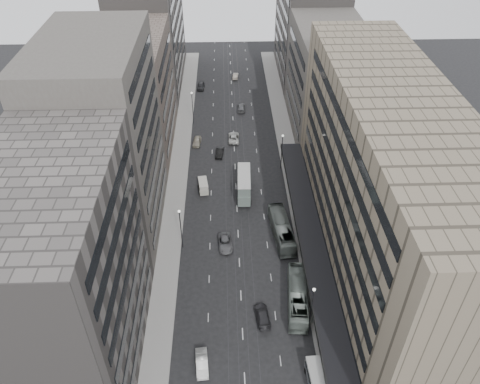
{
  "coord_description": "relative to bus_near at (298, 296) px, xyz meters",
  "views": [
    {
      "loc": [
        -1.75,
        -46.27,
        57.47
      ],
      "look_at": [
        0.47,
        18.8,
        6.5
      ],
      "focal_mm": 35.0,
      "sensor_mm": 36.0,
      "label": 1
    }
  ],
  "objects": [
    {
      "name": "bus_far",
      "position": [
        -0.87,
        14.91,
        0.01
      ],
      "size": [
        3.96,
        12.12,
        3.32
      ],
      "primitive_type": "imported",
      "rotation": [
        0.0,
        0.0,
        3.24
      ],
      "color": "gray",
      "rests_on": "ground"
    },
    {
      "name": "sedan_3",
      "position": [
        -5.49,
        -2.61,
        -0.94
      ],
      "size": [
        2.48,
        5.1,
        1.43
      ],
      "primitive_type": "imported",
      "rotation": [
        0.0,
        0.0,
        3.24
      ],
      "color": "#262628",
      "rests_on": "ground"
    },
    {
      "name": "sedan_2",
      "position": [
        -10.82,
        12.83,
        -0.95
      ],
      "size": [
        2.76,
        5.22,
        1.4
      ],
      "primitive_type": "imported",
      "rotation": [
        0.0,
        0.0,
        0.09
      ],
      "color": "slate",
      "rests_on": "ground"
    },
    {
      "name": "sedan_9",
      "position": [
        -7.22,
        81.61,
        -0.99
      ],
      "size": [
        1.81,
        4.16,
        1.33
      ],
      "primitive_type": "imported",
      "rotation": [
        0.0,
        0.0,
        3.04
      ],
      "color": "#AB9F8E",
      "rests_on": "ground"
    },
    {
      "name": "sedan_4",
      "position": [
        -17.0,
        46.11,
        -0.93
      ],
      "size": [
        2.11,
        4.4,
        1.45
      ],
      "primitive_type": "imported",
      "rotation": [
        0.0,
        0.0,
        -0.1
      ],
      "color": "#A9A18C",
      "rests_on": "ground"
    },
    {
      "name": "lamp_left_near",
      "position": [
        -18.2,
        12.82,
        3.55
      ],
      "size": [
        0.44,
        0.44,
        8.32
      ],
      "color": "#262628",
      "rests_on": "ground"
    },
    {
      "name": "lamp_left_far",
      "position": [
        -18.2,
        55.82,
        3.55
      ],
      "size": [
        0.44,
        0.44,
        8.32
      ],
      "color": "#262628",
      "rests_on": "ground"
    },
    {
      "name": "building_left_a",
      "position": [
        -30.0,
        -7.18,
        13.35
      ],
      "size": [
        15.0,
        28.0,
        30.0
      ],
      "primitive_type": "cube",
      "color": "#625C58",
      "rests_on": "ground"
    },
    {
      "name": "bus_near",
      "position": [
        0.0,
        0.0,
        0.0
      ],
      "size": [
        4.0,
        12.09,
        3.3
      ],
      "primitive_type": "imported",
      "rotation": [
        0.0,
        0.0,
        3.04
      ],
      "color": "gray",
      "rests_on": "ground"
    },
    {
      "name": "sidewalk_right",
      "position": [
        3.5,
        38.32,
        -1.58
      ],
      "size": [
        4.0,
        125.0,
        0.15
      ],
      "primitive_type": "cube",
      "color": "gray",
      "rests_on": "ground"
    },
    {
      "name": "building_right_far",
      "position": [
        13.0,
        82.82,
        12.35
      ],
      "size": [
        15.0,
        32.0,
        28.0
      ],
      "primitive_type": "cube",
      "color": "#625C58",
      "rests_on": "ground"
    },
    {
      "name": "building_right_mid",
      "position": [
        13.0,
        52.82,
        10.35
      ],
      "size": [
        15.0,
        28.0,
        24.0
      ],
      "primitive_type": "cube",
      "color": "#504B45",
      "rests_on": "ground"
    },
    {
      "name": "sedan_7",
      "position": [
        -6.25,
        62.19,
        -0.95
      ],
      "size": [
        2.37,
        4.99,
        1.4
      ],
      "primitive_type": "imported",
      "rotation": [
        0.0,
        0.0,
        3.06
      ],
      "color": "#5E5E61",
      "rests_on": "ground"
    },
    {
      "name": "lamp_right_near",
      "position": [
        1.2,
        -4.18,
        3.55
      ],
      "size": [
        0.44,
        0.44,
        8.32
      ],
      "color": "#262628",
      "rests_on": "ground"
    },
    {
      "name": "building_left_d",
      "position": [
        -30.0,
        79.82,
        12.35
      ],
      "size": [
        15.0,
        38.0,
        28.0
      ],
      "primitive_type": "cube",
      "color": "#625C58",
      "rests_on": "ground"
    },
    {
      "name": "building_left_b",
      "position": [
        -30.0,
        19.82,
        15.35
      ],
      "size": [
        15.0,
        26.0,
        34.0
      ],
      "primitive_type": "cube",
      "color": "#504B45",
      "rests_on": "ground"
    },
    {
      "name": "double_decker",
      "position": [
        -7.0,
        27.05,
        0.92
      ],
      "size": [
        2.93,
        8.79,
        4.76
      ],
      "rotation": [
        0.0,
        0.0,
        -0.03
      ],
      "color": "slate",
      "rests_on": "ground"
    },
    {
      "name": "sedan_5",
      "position": [
        -11.77,
        41.42,
        -0.94
      ],
      "size": [
        2.04,
        4.5,
        1.43
      ],
      "primitive_type": "imported",
      "rotation": [
        0.0,
        0.0,
        -0.12
      ],
      "color": "black",
      "rests_on": "ground"
    },
    {
      "name": "panel_van",
      "position": [
        -15.04,
        28.48,
        -0.33
      ],
      "size": [
        2.29,
        4.01,
        2.41
      ],
      "rotation": [
        0.0,
        0.0,
        0.13
      ],
      "color": "#BBBAA9",
      "rests_on": "ground"
    },
    {
      "name": "ground",
      "position": [
        -8.5,
        0.82,
        -1.65
      ],
      "size": [
        220.0,
        220.0,
        0.0
      ],
      "primitive_type": "plane",
      "color": "black",
      "rests_on": "ground"
    },
    {
      "name": "sidewalk_left",
      "position": [
        -20.5,
        38.32,
        -1.58
      ],
      "size": [
        4.0,
        125.0,
        0.15
      ],
      "primitive_type": "cube",
      "color": "gray",
      "rests_on": "ground"
    },
    {
      "name": "sedan_1",
      "position": [
        -14.16,
        -10.1,
        -0.91
      ],
      "size": [
        1.96,
        4.63,
        1.49
      ],
      "primitive_type": "imported",
      "rotation": [
        0.0,
        0.0,
        0.09
      ],
      "color": "silver",
      "rests_on": "ground"
    },
    {
      "name": "sedan_6",
      "position": [
        -8.54,
        47.56,
        -0.93
      ],
      "size": [
        2.5,
        5.27,
        1.45
      ],
      "primitive_type": "imported",
      "rotation": [
        0.0,
        0.0,
        3.13
      ],
      "color": "silver",
      "rests_on": "ground"
    },
    {
      "name": "vw_microbus",
      "position": [
        0.7,
        -13.01,
        -0.22
      ],
      "size": [
        2.42,
        4.89,
        2.58
      ],
      "rotation": [
        0.0,
        0.0,
        0.06
      ],
      "color": "#53575A",
      "rests_on": "ground"
    },
    {
      "name": "pedestrian",
      "position": [
        2.8,
        -9.02,
        -0.47
      ],
      "size": [
        0.9,
        0.83,
        2.06
      ],
      "primitive_type": "imported",
      "rotation": [
        0.0,
        0.0,
        3.75
      ],
      "color": "black",
      "rests_on": "sidewalk_right"
    },
    {
      "name": "lamp_right_far",
      "position": [
        1.2,
        35.82,
        3.55
      ],
      "size": [
        0.44,
        0.44,
        8.32
      ],
      "color": "#262628",
      "rests_on": "ground"
    },
    {
      "name": "department_store",
      "position": [
        12.95,
        8.82,
        13.29
      ],
      "size": [
        19.2,
        60.0,
        30.0
      ],
      "color": "#796D58",
      "rests_on": "ground"
    },
    {
      "name": "sedan_8",
      "position": [
        -17.0,
        75.08,
        -0.87
      ],
      "size": [
        2.12,
        4.72,
        1.57
      ],
      "primitive_type": "imported",
      "rotation": [
        0.0,
        0.0,
        -0.06
      ],
      "color": "#27282A",
      "rests_on": "ground"
    },
    {
      "name": "building_left_c",
      "position": [
        -30.0,
        46.82,
        10.85
      ],
      "size": [
        15.0,
        28.0,
        25.0
      ],
      "primitive_type": "cube",
      "color": "#66594F",
      "rests_on": "ground"
    }
  ]
}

